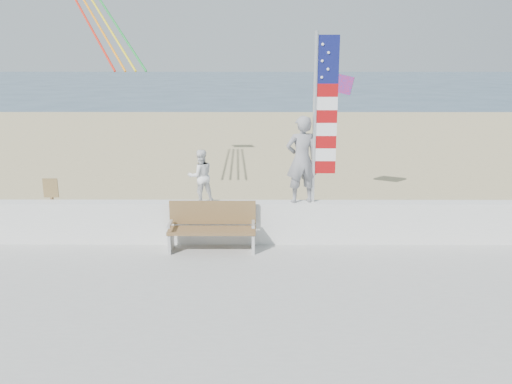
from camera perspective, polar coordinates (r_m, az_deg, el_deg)
ground at (r=10.01m, az=-1.19°, el=-10.12°), size 220.00×220.00×0.00m
sand at (r=18.57m, az=-0.56°, el=1.67°), size 90.00×40.00×0.08m
seawall at (r=11.65m, az=-0.98°, el=-3.18°), size 30.00×0.35×0.90m
adult at (r=11.35m, az=4.82°, el=3.42°), size 0.75×0.57×1.84m
child at (r=11.45m, az=-5.85°, el=1.68°), size 0.67×0.60×1.13m
bench at (r=11.24m, az=-4.64°, el=-3.59°), size 1.80×0.57×1.00m
flag at (r=11.23m, az=6.86°, el=8.39°), size 0.50×0.08×3.50m
parafoil_kite at (r=14.92m, az=8.60°, el=11.27°), size 0.95×0.45×0.64m
sign at (r=12.60m, az=-20.64°, el=-1.28°), size 0.32×0.07×1.46m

